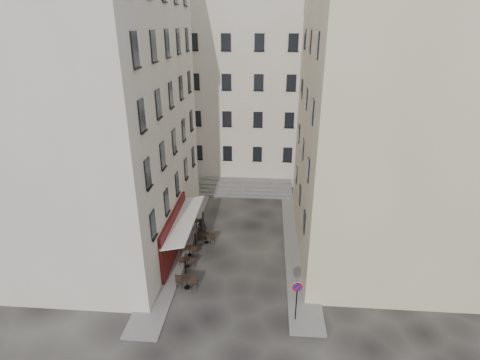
# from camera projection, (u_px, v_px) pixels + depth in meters

# --- Properties ---
(ground) EXTENTS (90.00, 90.00, 0.00)m
(ground) POSITION_uv_depth(u_px,v_px,m) (235.00, 266.00, 25.94)
(ground) COLOR black
(ground) RESTS_ON ground
(sidewalk_left) EXTENTS (2.00, 22.00, 0.12)m
(sidewalk_left) POSITION_uv_depth(u_px,v_px,m) (184.00, 233.00, 29.92)
(sidewalk_left) COLOR slate
(sidewalk_left) RESTS_ON ground
(sidewalk_right) EXTENTS (2.00, 18.00, 0.12)m
(sidewalk_right) POSITION_uv_depth(u_px,v_px,m) (298.00, 245.00, 28.35)
(sidewalk_right) COLOR slate
(sidewalk_right) RESTS_ON ground
(building_left) EXTENTS (12.20, 16.20, 20.60)m
(building_left) POSITION_uv_depth(u_px,v_px,m) (85.00, 107.00, 25.45)
(building_left) COLOR beige
(building_left) RESTS_ON ground
(building_right) EXTENTS (12.20, 14.20, 18.60)m
(building_right) POSITION_uv_depth(u_px,v_px,m) (396.00, 125.00, 24.80)
(building_right) COLOR #C0B18F
(building_right) RESTS_ON ground
(building_back) EXTENTS (18.20, 10.20, 18.60)m
(building_back) POSITION_uv_depth(u_px,v_px,m) (241.00, 87.00, 39.86)
(building_back) COLOR beige
(building_back) RESTS_ON ground
(cafe_storefront) EXTENTS (1.74, 7.30, 3.50)m
(cafe_storefront) POSITION_uv_depth(u_px,v_px,m) (175.00, 233.00, 26.44)
(cafe_storefront) COLOR #4E0B0F
(cafe_storefront) RESTS_ON ground
(stone_steps) EXTENTS (9.00, 3.15, 0.80)m
(stone_steps) POSITION_uv_depth(u_px,v_px,m) (246.00, 188.00, 37.34)
(stone_steps) COLOR #5B5956
(stone_steps) RESTS_ON ground
(bollard_near) EXTENTS (0.12, 0.12, 0.98)m
(bollard_near) POSITION_uv_depth(u_px,v_px,m) (185.00, 266.00, 25.05)
(bollard_near) COLOR black
(bollard_near) RESTS_ON ground
(bollard_mid) EXTENTS (0.12, 0.12, 0.98)m
(bollard_mid) POSITION_uv_depth(u_px,v_px,m) (195.00, 239.00, 28.27)
(bollard_mid) COLOR black
(bollard_mid) RESTS_ON ground
(bollard_far) EXTENTS (0.12, 0.12, 0.98)m
(bollard_far) POSITION_uv_depth(u_px,v_px,m) (203.00, 217.00, 31.48)
(bollard_far) COLOR black
(bollard_far) RESTS_ON ground
(no_parking_sign) EXTENTS (0.61, 0.14, 2.67)m
(no_parking_sign) POSITION_uv_depth(u_px,v_px,m) (297.00, 294.00, 20.45)
(no_parking_sign) COLOR black
(no_parking_sign) RESTS_ON ground
(bistro_table_a) EXTENTS (1.43, 0.67, 1.00)m
(bistro_table_a) POSITION_uv_depth(u_px,v_px,m) (187.00, 281.00, 23.64)
(bistro_table_a) COLOR black
(bistro_table_a) RESTS_ON ground
(bistro_table_b) EXTENTS (1.15, 0.54, 0.81)m
(bistro_table_b) POSITION_uv_depth(u_px,v_px,m) (187.00, 262.00, 25.76)
(bistro_table_b) COLOR black
(bistro_table_b) RESTS_ON ground
(bistro_table_c) EXTENTS (1.24, 0.58, 0.87)m
(bistro_table_c) POSITION_uv_depth(u_px,v_px,m) (189.00, 250.00, 27.00)
(bistro_table_c) COLOR black
(bistro_table_c) RESTS_ON ground
(bistro_table_d) EXTENTS (1.38, 0.65, 0.97)m
(bistro_table_d) POSITION_uv_depth(u_px,v_px,m) (206.00, 237.00, 28.53)
(bistro_table_d) COLOR black
(bistro_table_d) RESTS_ON ground
(bistro_table_e) EXTENTS (1.37, 0.64, 0.97)m
(bistro_table_e) POSITION_uv_depth(u_px,v_px,m) (196.00, 223.00, 30.51)
(bistro_table_e) COLOR black
(bistro_table_e) RESTS_ON ground
(pedestrian) EXTENTS (0.71, 0.49, 1.87)m
(pedestrian) POSITION_uv_depth(u_px,v_px,m) (202.00, 228.00, 28.87)
(pedestrian) COLOR black
(pedestrian) RESTS_ON ground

